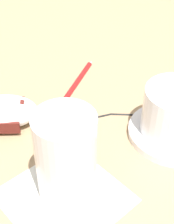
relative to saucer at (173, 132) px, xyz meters
The scene contains 7 objects.
ground_plane 0.13m from the saucer, 130.86° to the right, with size 3.00×3.00×0.00m, color #9E7F5B.
saucer is the anchor object (origin of this frame).
computer_mouse 0.24m from the saucer, 161.90° to the right, with size 0.11×0.10×0.04m.
mouse_cable 0.07m from the saucer, behind, with size 0.23×0.11×0.00m.
napkin_under_glass 0.18m from the saucer, 120.59° to the right, with size 0.12×0.12×0.00m, color silver.
drinking_glass 0.18m from the saucer, 120.49° to the right, with size 0.07×0.07×0.11m, color silver.
pen 0.18m from the saucer, 162.71° to the left, with size 0.02×0.16×0.01m.
Camera 1 is at (0.12, -0.26, 0.32)m, focal length 55.00 mm.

